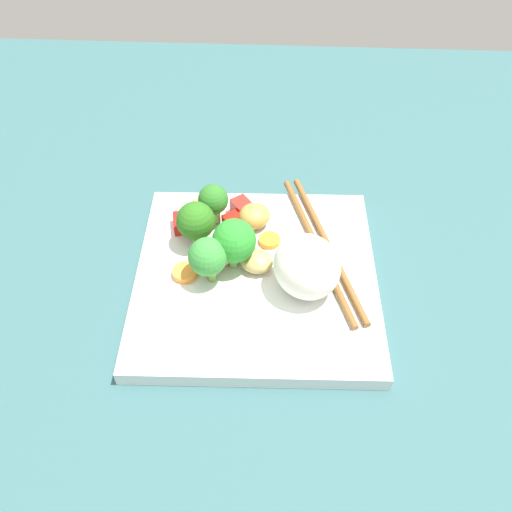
{
  "coord_description": "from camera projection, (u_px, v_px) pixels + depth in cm",
  "views": [
    {
      "loc": [
        38.5,
        2.01,
        46.09
      ],
      "look_at": [
        -0.55,
        -0.04,
        3.73
      ],
      "focal_mm": 38.55,
      "sensor_mm": 36.0,
      "label": 1
    }
  ],
  "objects": [
    {
      "name": "ground_plane",
      "position": [
        256.0,
        289.0,
        0.61
      ],
      "size": [
        110.0,
        110.0,
        2.0
      ],
      "primitive_type": "cube",
      "color": "#32595B"
    },
    {
      "name": "square_plate",
      "position": [
        256.0,
        278.0,
        0.59
      ],
      "size": [
        26.33,
        26.33,
        1.73
      ],
      "primitive_type": "cube",
      "rotation": [
        0.0,
        0.0,
        0.03
      ],
      "color": "white",
      "rests_on": "ground_plane"
    },
    {
      "name": "rice_mound",
      "position": [
        307.0,
        267.0,
        0.55
      ],
      "size": [
        9.65,
        9.53,
        6.49
      ],
      "primitive_type": "ellipsoid",
      "rotation": [
        0.0,
        0.0,
        3.79
      ],
      "color": "white",
      "rests_on": "square_plate"
    },
    {
      "name": "broccoli_floret_0",
      "position": [
        196.0,
        221.0,
        0.59
      ],
      "size": [
        4.26,
        4.26,
        5.56
      ],
      "color": "#76B54E",
      "rests_on": "square_plate"
    },
    {
      "name": "broccoli_floret_1",
      "position": [
        234.0,
        241.0,
        0.57
      ],
      "size": [
        4.63,
        4.63,
        6.14
      ],
      "color": "#80B55E",
      "rests_on": "square_plate"
    },
    {
      "name": "broccoli_floret_2",
      "position": [
        208.0,
        257.0,
        0.56
      ],
      "size": [
        4.04,
        4.04,
        5.52
      ],
      "color": "#6E9F44",
      "rests_on": "square_plate"
    },
    {
      "name": "broccoli_floret_3",
      "position": [
        213.0,
        201.0,
        0.62
      ],
      "size": [
        3.45,
        3.45,
        5.2
      ],
      "color": "#7DBF56",
      "rests_on": "square_plate"
    },
    {
      "name": "carrot_slice_0",
      "position": [
        185.0,
        273.0,
        0.58
      ],
      "size": [
        2.92,
        2.92,
        0.79
      ],
      "primitive_type": "cylinder",
      "rotation": [
        0.0,
        0.0,
        3.03
      ],
      "color": "#FB9437",
      "rests_on": "square_plate"
    },
    {
      "name": "carrot_slice_1",
      "position": [
        231.0,
        241.0,
        0.61
      ],
      "size": [
        2.81,
        2.81,
        0.7
      ],
      "primitive_type": "cylinder",
      "rotation": [
        0.0,
        0.0,
        4.07
      ],
      "color": "orange",
      "rests_on": "square_plate"
    },
    {
      "name": "carrot_slice_2",
      "position": [
        245.0,
        252.0,
        0.6
      ],
      "size": [
        2.28,
        2.28,
        0.52
      ],
      "primitive_type": "cylinder",
      "rotation": [
        0.0,
        0.0,
        4.76
      ],
      "color": "orange",
      "rests_on": "square_plate"
    },
    {
      "name": "carrot_slice_3",
      "position": [
        269.0,
        240.0,
        0.62
      ],
      "size": [
        3.24,
        3.24,
        0.66
      ],
      "primitive_type": "cylinder",
      "rotation": [
        0.0,
        0.0,
        0.51
      ],
      "color": "orange",
      "rests_on": "square_plate"
    },
    {
      "name": "pepper_chunk_0",
      "position": [
        183.0,
        223.0,
        0.63
      ],
      "size": [
        3.0,
        2.6,
        1.49
      ],
      "primitive_type": "cube",
      "rotation": [
        0.0,
        0.0,
        0.2
      ],
      "color": "red",
      "rests_on": "square_plate"
    },
    {
      "name": "pepper_chunk_1",
      "position": [
        235.0,
        223.0,
        0.63
      ],
      "size": [
        3.29,
        3.2,
        1.54
      ],
      "primitive_type": "cube",
      "rotation": [
        0.0,
        0.0,
        0.66
      ],
      "color": "red",
      "rests_on": "square_plate"
    },
    {
      "name": "pepper_chunk_2",
      "position": [
        241.0,
        208.0,
        0.64
      ],
      "size": [
        2.85,
        2.8,
        1.93
      ],
      "primitive_type": "cube",
      "rotation": [
        0.0,
        0.0,
        3.78
      ],
      "color": "red",
      "rests_on": "square_plate"
    },
    {
      "name": "chicken_piece_0",
      "position": [
        260.0,
        261.0,
        0.58
      ],
      "size": [
        4.18,
        4.47,
        2.15
      ],
      "primitive_type": "ellipsoid",
      "rotation": [
        0.0,
        0.0,
        1.23
      ],
      "color": "tan",
      "rests_on": "square_plate"
    },
    {
      "name": "chicken_piece_1",
      "position": [
        254.0,
        216.0,
        0.63
      ],
      "size": [
        5.14,
        5.13,
        2.65
      ],
      "primitive_type": "ellipsoid",
      "rotation": [
        0.0,
        0.0,
        5.5
      ],
      "color": "#B28E43",
      "rests_on": "square_plate"
    },
    {
      "name": "chicken_piece_2",
      "position": [
        199.0,
        207.0,
        0.64
      ],
      "size": [
        3.67,
        3.62,
        2.14
      ],
      "primitive_type": "ellipsoid",
      "rotation": [
        0.0,
        0.0,
        2.41
      ],
      "color": "tan",
      "rests_on": "square_plate"
    },
    {
      "name": "chicken_piece_3",
      "position": [
        213.0,
        255.0,
        0.59
      ],
      "size": [
        3.33,
        4.26,
        2.55
      ],
      "primitive_type": "ellipsoid",
      "rotation": [
        0.0,
        0.0,
        1.47
      ],
      "color": "tan",
      "rests_on": "square_plate"
    },
    {
      "name": "chopstick_pair",
      "position": [
        322.0,
        246.0,
        0.61
      ],
      "size": [
        22.22,
        8.92,
        0.75
      ],
      "rotation": [
        0.0,
        0.0,
        3.45
      ],
      "color": "brown",
      "rests_on": "square_plate"
    }
  ]
}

